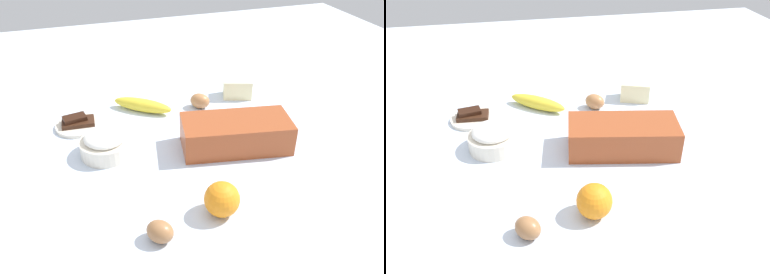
# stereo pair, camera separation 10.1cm
# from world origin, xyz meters

# --- Properties ---
(ground_plane) EXTENTS (2.40, 2.40, 0.02)m
(ground_plane) POSITION_xyz_m (0.00, 0.00, -0.01)
(ground_plane) COLOR silver
(loaf_pan) EXTENTS (0.30, 0.18, 0.08)m
(loaf_pan) POSITION_xyz_m (-0.11, 0.02, 0.04)
(loaf_pan) COLOR #9E4723
(loaf_pan) RESTS_ON ground_plane
(flour_bowl) EXTENTS (0.13, 0.13, 0.07)m
(flour_bowl) POSITION_xyz_m (0.21, -0.05, 0.03)
(flour_bowl) COLOR silver
(flour_bowl) RESTS_ON ground_plane
(banana) EXTENTS (0.18, 0.15, 0.04)m
(banana) POSITION_xyz_m (0.08, -0.25, 0.02)
(banana) COLOR yellow
(banana) RESTS_ON ground_plane
(orange_fruit) EXTENTS (0.08, 0.08, 0.08)m
(orange_fruit) POSITION_xyz_m (0.01, 0.24, 0.04)
(orange_fruit) COLOR orange
(orange_fruit) RESTS_ON ground_plane
(butter_block) EXTENTS (0.11, 0.09, 0.06)m
(butter_block) POSITION_xyz_m (-0.24, -0.25, 0.03)
(butter_block) COLOR #F4EDB2
(butter_block) RESTS_ON ground_plane
(egg_near_butter) EXTENTS (0.07, 0.07, 0.04)m
(egg_near_butter) POSITION_xyz_m (0.16, 0.28, 0.02)
(egg_near_butter) COLOR #9F6A40
(egg_near_butter) RESTS_ON ground_plane
(egg_beside_bowl) EXTENTS (0.08, 0.08, 0.05)m
(egg_beside_bowl) POSITION_xyz_m (-0.10, -0.21, 0.02)
(egg_beside_bowl) COLOR #B27849
(egg_beside_bowl) RESTS_ON ground_plane
(chocolate_plate) EXTENTS (0.13, 0.13, 0.03)m
(chocolate_plate) POSITION_xyz_m (0.27, -0.21, 0.01)
(chocolate_plate) COLOR silver
(chocolate_plate) RESTS_ON ground_plane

